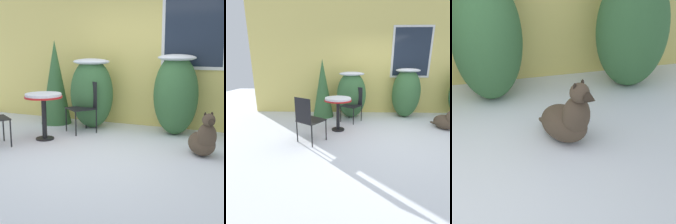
% 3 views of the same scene
% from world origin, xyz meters
% --- Properties ---
extents(ground_plane, '(16.00, 16.00, 0.00)m').
position_xyz_m(ground_plane, '(0.00, 0.00, 0.00)').
color(ground_plane, white).
extents(house_wall, '(8.00, 0.10, 3.35)m').
position_xyz_m(house_wall, '(0.05, 2.20, 1.69)').
color(house_wall, '#E5D16B').
rests_on(house_wall, ground_plane).
extents(shrub_left, '(0.85, 0.70, 1.34)m').
position_xyz_m(shrub_left, '(-0.85, 1.62, 0.71)').
color(shrub_left, '#386638').
rests_on(shrub_left, ground_plane).
extents(shrub_middle, '(0.79, 0.81, 1.43)m').
position_xyz_m(shrub_middle, '(0.76, 1.72, 0.75)').
color(shrub_middle, '#386638').
rests_on(shrub_middle, ground_plane).
extents(evergreen_bush, '(0.61, 0.61, 1.69)m').
position_xyz_m(evergreen_bush, '(-1.70, 1.68, 0.84)').
color(evergreen_bush, '#386638').
rests_on(evergreen_bush, ground_plane).
extents(patio_table, '(0.63, 0.63, 0.79)m').
position_xyz_m(patio_table, '(-1.21, 0.51, 0.65)').
color(patio_table, black).
rests_on(patio_table, ground_plane).
extents(patio_chair_near_table, '(0.63, 0.63, 0.93)m').
position_xyz_m(patio_chair_near_table, '(-0.82, 1.26, 0.51)').
color(patio_chair_near_table, black).
rests_on(patio_chair_near_table, ground_plane).
extents(dog, '(0.58, 0.66, 0.67)m').
position_xyz_m(dog, '(1.42, 0.62, 0.24)').
color(dog, '#4C3D2D').
rests_on(dog, ground_plane).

